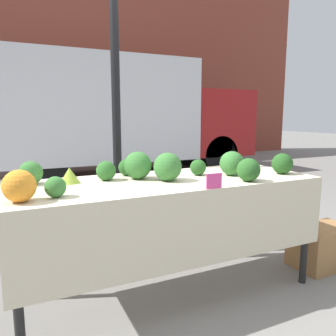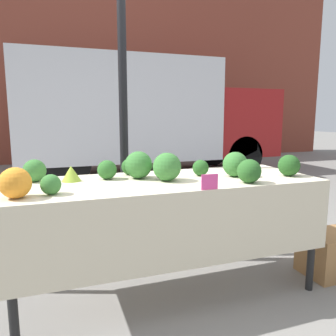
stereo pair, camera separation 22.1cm
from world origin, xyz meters
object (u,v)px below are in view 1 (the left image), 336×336
orange_cauliflower (19,186)px  price_sign (214,181)px  parked_truck (120,114)px  produce_crate (322,246)px

orange_cauliflower → price_sign: 1.06m
parked_truck → orange_cauliflower: size_ratio=32.40×
parked_truck → produce_crate: parked_truck is taller
parked_truck → produce_crate: 4.99m
parked_truck → produce_crate: size_ratio=10.78×
parked_truck → orange_cauliflower: bearing=-112.4°
price_sign → produce_crate: size_ratio=0.21×
price_sign → orange_cauliflower: bearing=172.0°
parked_truck → price_sign: 5.15m
parked_truck → orange_cauliflower: 5.31m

